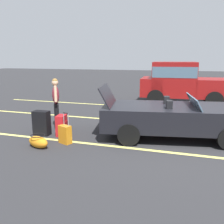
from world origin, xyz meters
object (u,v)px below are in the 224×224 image
at_px(suitcase_large_black, 42,123).
at_px(traveler_person, 56,101).
at_px(duffel_bag, 38,142).
at_px(parked_pickup_truck_near, 184,82).
at_px(suitcase_small_carryon, 65,134).
at_px(suitcase_medium_bright, 62,125).
at_px(convertible_car, 181,118).

distance_m(suitcase_large_black, traveler_person, 0.94).
xyz_separation_m(duffel_bag, traveler_person, (-0.42, 1.71, 0.77)).
bearing_deg(traveler_person, parked_pickup_truck_near, 26.07).
relative_size(suitcase_small_carryon, parked_pickup_truck_near, 0.17).
distance_m(suitcase_small_carryon, parked_pickup_truck_near, 7.64).
xyz_separation_m(duffel_bag, parked_pickup_truck_near, (3.47, 7.50, 0.95)).
xyz_separation_m(suitcase_medium_bright, duffel_bag, (-0.10, -1.08, -0.15)).
xyz_separation_m(suitcase_small_carryon, traveler_person, (-0.94, 1.21, 0.68)).
bearing_deg(parked_pickup_truck_near, duffel_bag, 62.00).
height_order(convertible_car, traveler_person, traveler_person).
bearing_deg(convertible_car, suitcase_small_carryon, -164.56).
height_order(suitcase_large_black, suitcase_medium_bright, suitcase_large_black).
bearing_deg(suitcase_large_black, parked_pickup_truck_near, -33.31).
height_order(suitcase_medium_bright, duffel_bag, suitcase_medium_bright).
distance_m(suitcase_large_black, suitcase_small_carryon, 1.13).
distance_m(suitcase_large_black, suitcase_medium_bright, 0.62).
distance_m(suitcase_small_carryon, traveler_person, 1.68).
xyz_separation_m(suitcase_medium_bright, suitcase_small_carryon, (0.42, -0.59, -0.05)).
bearing_deg(suitcase_small_carryon, convertible_car, 137.33).
bearing_deg(traveler_person, convertible_car, -26.90).
distance_m(duffel_bag, parked_pickup_truck_near, 8.31).
bearing_deg(convertible_car, suitcase_medium_bright, -176.26).
xyz_separation_m(traveler_person, parked_pickup_truck_near, (3.89, 5.79, 0.18)).
relative_size(duffel_bag, traveler_person, 0.42).
relative_size(suitcase_large_black, suitcase_small_carryon, 0.87).
bearing_deg(convertible_car, traveler_person, 173.09).
height_order(convertible_car, duffel_bag, convertible_car).
bearing_deg(suitcase_large_black, duffel_bag, -154.20).
distance_m(convertible_car, traveler_person, 3.96).
relative_size(suitcase_medium_bright, traveler_person, 0.38).
height_order(suitcase_small_carryon, parked_pickup_truck_near, parked_pickup_truck_near).
bearing_deg(suitcase_medium_bright, convertible_car, 5.22).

